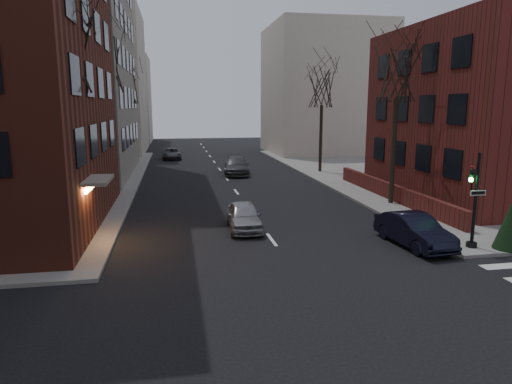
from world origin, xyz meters
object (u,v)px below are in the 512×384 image
(car_lane_gray, at_px, (237,166))
(evergreen_shrub, at_px, (510,225))
(streetlamp_near, at_px, (109,135))
(car_lane_silver, at_px, (244,216))
(tree_left_c, at_px, (125,85))
(tree_right_a, at_px, (398,71))
(tree_left_a, at_px, (64,48))
(tree_right_b, at_px, (322,88))
(traffic_signal, at_px, (474,206))
(parked_sedan, at_px, (414,230))
(car_lane_far, at_px, (172,154))
(streetlamp_far, at_px, (135,123))
(tree_left_b, at_px, (104,63))

(car_lane_gray, height_order, evergreen_shrub, evergreen_shrub)
(streetlamp_near, bearing_deg, car_lane_silver, -47.79)
(tree_left_c, relative_size, tree_right_a, 1.00)
(tree_left_a, relative_size, tree_right_b, 1.12)
(traffic_signal, xyz_separation_m, car_lane_silver, (-8.90, 5.03, -1.24))
(parked_sedan, bearing_deg, tree_left_a, 158.98)
(tree_left_c, xyz_separation_m, tree_right_b, (17.60, -8.00, -0.44))
(car_lane_far, bearing_deg, tree_right_b, -45.97)
(parked_sedan, bearing_deg, car_lane_gray, 96.12)
(tree_left_c, height_order, streetlamp_near, tree_left_c)
(car_lane_far, bearing_deg, car_lane_gray, -66.97)
(streetlamp_far, bearing_deg, car_lane_silver, -75.50)
(streetlamp_near, distance_m, car_lane_gray, 14.42)
(tree_right_a, distance_m, parked_sedan, 11.23)
(car_lane_silver, relative_size, car_lane_far, 0.88)
(car_lane_far, bearing_deg, parked_sedan, -74.05)
(tree_left_b, xyz_separation_m, car_lane_silver, (7.83, -11.97, -8.24))
(tree_left_c, relative_size, parked_sedan, 2.27)
(car_lane_far, bearing_deg, tree_left_c, -127.32)
(tree_right_b, height_order, car_lane_gray, tree_right_b)
(streetlamp_far, relative_size, car_lane_far, 1.40)
(traffic_signal, bearing_deg, tree_left_c, 118.36)
(streetlamp_far, xyz_separation_m, car_lane_gray, (9.37, -9.59, -3.47))
(tree_left_c, bearing_deg, car_lane_gray, -37.30)
(tree_right_a, distance_m, car_lane_far, 31.58)
(tree_left_b, height_order, tree_right_a, tree_left_b)
(tree_left_b, height_order, parked_sedan, tree_left_b)
(tree_left_c, height_order, parked_sedan, tree_left_c)
(tree_right_a, xyz_separation_m, car_lane_gray, (-7.63, 14.41, -7.26))
(tree_left_b, xyz_separation_m, tree_left_c, (0.00, 14.00, -0.88))
(tree_left_a, bearing_deg, tree_left_b, 90.00)
(tree_right_b, xyz_separation_m, streetlamp_near, (-17.00, -10.00, -3.35))
(car_lane_gray, bearing_deg, tree_left_a, -111.20)
(streetlamp_far, bearing_deg, streetlamp_near, -90.00)
(car_lane_far, bearing_deg, evergreen_shrub, -69.87)
(streetlamp_near, xyz_separation_m, car_lane_gray, (9.37, 10.41, -3.47))
(tree_left_b, bearing_deg, car_lane_silver, -56.81)
(traffic_signal, relative_size, evergreen_shrub, 1.94)
(tree_right_b, bearing_deg, evergreen_shrub, -88.67)
(tree_right_a, relative_size, streetlamp_far, 1.55)
(traffic_signal, height_order, evergreen_shrub, traffic_signal)
(traffic_signal, bearing_deg, tree_right_b, 87.85)
(tree_left_a, relative_size, car_lane_far, 2.29)
(tree_right_a, bearing_deg, evergreen_shrub, -86.72)
(parked_sedan, height_order, car_lane_silver, parked_sedan)
(tree_left_b, height_order, car_lane_far, tree_left_b)
(tree_left_b, relative_size, tree_right_b, 1.18)
(tree_right_b, distance_m, streetlamp_near, 20.01)
(tree_left_c, height_order, streetlamp_far, tree_left_c)
(car_lane_gray, distance_m, evergreen_shrub, 25.27)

